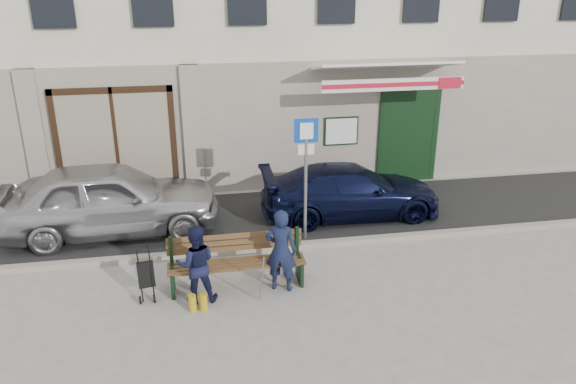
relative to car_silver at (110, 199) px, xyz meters
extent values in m
plane|color=#9E9991|center=(3.21, -2.96, -0.77)|extent=(80.00, 80.00, 0.00)
cube|color=#282828|center=(3.21, 0.14, -0.76)|extent=(60.00, 3.20, 0.01)
cube|color=#9E9384|center=(3.21, -1.46, -0.71)|extent=(60.00, 0.18, 0.12)
cube|color=#9E9384|center=(3.21, 2.00, 0.83)|extent=(20.00, 0.12, 3.20)
cube|color=maroon|center=(0.01, 2.06, 0.78)|extent=(2.50, 0.12, 2.00)
cube|color=black|center=(7.31, 1.92, 0.53)|extent=(1.60, 0.10, 2.60)
cube|color=black|center=(7.31, 2.39, 0.43)|extent=(1.25, 0.90, 2.40)
cube|color=white|center=(5.51, 1.89, 0.68)|extent=(0.80, 0.03, 0.65)
cube|color=white|center=(6.41, 1.66, 2.31)|extent=(3.40, 1.72, 0.42)
cube|color=white|center=(6.41, 0.81, 2.03)|extent=(3.40, 0.05, 0.28)
cube|color=#B6162B|center=(6.41, 0.78, 2.03)|extent=(3.40, 0.02, 0.10)
imported|color=#BCBDC2|center=(0.00, 0.00, 0.00)|extent=(4.58, 2.03, 1.53)
imported|color=black|center=(5.24, -0.03, -0.18)|extent=(4.07, 1.69, 1.18)
cylinder|color=gray|center=(3.97, -1.04, 0.47)|extent=(0.07, 0.07, 2.47)
cube|color=#0B3CA1|center=(3.97, -1.04, 1.56)|extent=(0.48, 0.03, 0.48)
cube|color=white|center=(3.97, -1.07, 1.56)|extent=(0.27, 0.02, 0.32)
cube|color=white|center=(3.97, -1.04, 1.18)|extent=(0.32, 0.03, 0.21)
cube|color=brown|center=(2.41, -2.71, -0.32)|extent=(2.40, 0.50, 0.04)
cube|color=brown|center=(2.41, -2.43, -0.03)|extent=(2.40, 0.10, 0.36)
cube|color=black|center=(1.29, -2.71, -0.54)|extent=(0.06, 0.50, 0.45)
cube|color=black|center=(3.53, -2.71, -0.54)|extent=(0.06, 0.50, 0.45)
cube|color=white|center=(3.16, -2.81, -0.29)|extent=(0.34, 0.25, 0.11)
cylinder|color=gray|center=(2.76, -3.38, -0.27)|extent=(0.07, 0.34, 0.96)
cylinder|color=#B59212|center=(1.61, -3.36, -0.62)|extent=(0.13, 0.13, 0.30)
cylinder|color=#B59212|center=(1.79, -3.36, -0.62)|extent=(0.13, 0.13, 0.30)
imported|color=#131B35|center=(3.16, -2.92, -0.01)|extent=(0.64, 0.53, 1.51)
imported|color=#121534|center=(1.71, -3.02, -0.08)|extent=(0.68, 0.53, 1.37)
cylinder|color=black|center=(0.74, -2.97, -0.70)|extent=(0.05, 0.14, 0.14)
cylinder|color=black|center=(0.97, -2.97, -0.70)|extent=(0.05, 0.14, 0.14)
cube|color=black|center=(0.86, -2.78, -0.33)|extent=(0.31, 0.29, 0.46)
cylinder|color=black|center=(0.86, -2.66, 0.17)|extent=(0.25, 0.07, 0.02)
camera|label=1|loc=(1.76, -11.39, 4.46)|focal=35.00mm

